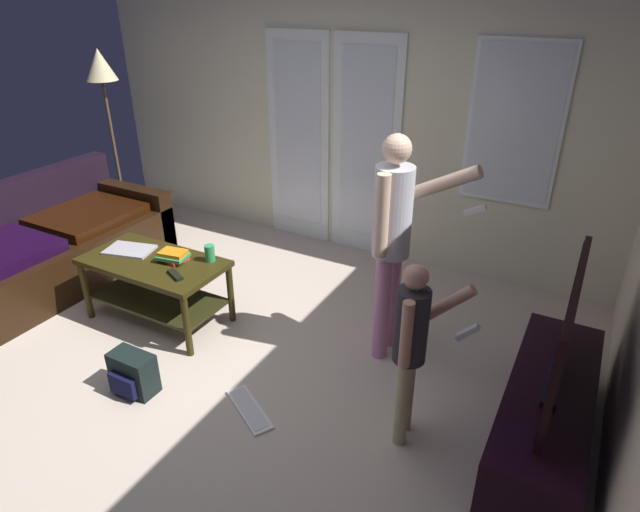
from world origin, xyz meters
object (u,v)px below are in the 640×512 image
object	(u,v)px
laptop_closed	(130,250)
loose_keyboard	(249,409)
leather_couch	(42,251)
person_adult	(394,230)
backpack	(133,374)
tv_remote_black	(175,275)
cup_near_edge	(210,253)
tv_stand	(545,416)
person_child	(412,340)
coffee_table	(155,277)
floor_lamp	(102,77)
book_stack	(173,256)
flat_screen_tv	(565,335)

from	to	relation	value
laptop_closed	loose_keyboard	bearing A→B (deg)	-34.71
leather_couch	person_adult	bearing A→B (deg)	9.45
leather_couch	loose_keyboard	size ratio (longest dim) A/B	4.81
backpack	laptop_closed	distance (m)	1.10
backpack	tv_remote_black	world-z (taller)	tv_remote_black
tv_remote_black	leather_couch	bearing A→B (deg)	-157.95
laptop_closed	cup_near_edge	distance (m)	0.68
loose_keyboard	tv_stand	bearing A→B (deg)	19.99
person_child	cup_near_edge	world-z (taller)	person_child
person_child	tv_remote_black	size ratio (longest dim) A/B	6.61
coffee_table	person_child	size ratio (longest dim) A/B	0.97
coffee_table	backpack	size ratio (longest dim) A/B	3.70
leather_couch	floor_lamp	bearing A→B (deg)	105.57
person_child	leather_couch	bearing A→B (deg)	176.39
person_child	book_stack	bearing A→B (deg)	171.10
coffee_table	floor_lamp	size ratio (longest dim) A/B	0.60
person_adult	tv_remote_black	size ratio (longest dim) A/B	9.22
tv_stand	laptop_closed	distance (m)	3.10
coffee_table	book_stack	xyz separation A→B (m)	(0.15, 0.07, 0.18)
leather_couch	book_stack	bearing A→B (deg)	3.64
person_adult	floor_lamp	world-z (taller)	floor_lamp
leather_couch	flat_screen_tv	bearing A→B (deg)	1.46
coffee_table	person_adult	xyz separation A→B (m)	(1.71, 0.48, 0.56)
person_adult	book_stack	size ratio (longest dim) A/B	6.68
book_stack	cup_near_edge	bearing A→B (deg)	28.53
coffee_table	tv_stand	distance (m)	2.82
backpack	tv_stand	bearing A→B (deg)	18.39
laptop_closed	tv_remote_black	bearing A→B (deg)	-27.63
coffee_table	person_adult	world-z (taller)	person_adult
coffee_table	cup_near_edge	bearing A→B (deg)	26.99
floor_lamp	leather_couch	bearing A→B (deg)	-74.43
coffee_table	tv_stand	size ratio (longest dim) A/B	0.75
person_adult	person_child	bearing A→B (deg)	-60.56
backpack	loose_keyboard	xyz separation A→B (m)	(0.76, 0.20, -0.13)
floor_lamp	loose_keyboard	world-z (taller)	floor_lamp
floor_lamp	person_child	bearing A→B (deg)	-21.20
tv_stand	person_adult	distance (m)	1.39
coffee_table	laptop_closed	xyz separation A→B (m)	(-0.27, 0.03, 0.15)
laptop_closed	tv_remote_black	world-z (taller)	tv_remote_black
floor_lamp	backpack	world-z (taller)	floor_lamp
person_adult	person_child	distance (m)	0.87
leather_couch	coffee_table	bearing A→B (deg)	1.13
cup_near_edge	loose_keyboard	bearing A→B (deg)	-40.96
coffee_table	loose_keyboard	distance (m)	1.36
person_child	laptop_closed	distance (m)	2.40
person_adult	laptop_closed	size ratio (longest dim) A/B	4.42
backpack	coffee_table	bearing A→B (deg)	122.14
backpack	loose_keyboard	distance (m)	0.79
coffee_table	person_child	bearing A→B (deg)	-6.51
person_adult	backpack	distance (m)	1.91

